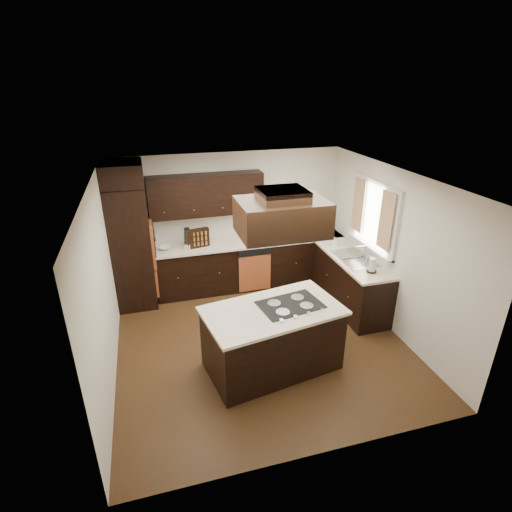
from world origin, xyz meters
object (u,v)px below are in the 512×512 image
object	(u,v)px
island	(272,340)
spice_rack	(198,238)
range_hood	(282,217)
oven_column	(132,247)

from	to	relation	value
island	spice_rack	size ratio (longest dim) A/B	4.24
island	range_hood	bearing A→B (deg)	16.87
oven_column	island	xyz separation A→B (m)	(1.77, -2.31, -0.62)
range_hood	island	bearing A→B (deg)	-153.26
oven_column	range_hood	bearing A→B (deg)	-50.26
oven_column	island	world-z (taller)	oven_column
island	spice_rack	xyz separation A→B (m)	(-0.64, 2.36, 0.65)
spice_rack	island	bearing A→B (deg)	-87.74
range_hood	spice_rack	xyz separation A→B (m)	(-0.75, 2.30, -1.07)
oven_column	spice_rack	bearing A→B (deg)	2.33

